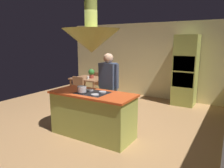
% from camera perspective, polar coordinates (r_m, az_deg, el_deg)
% --- Properties ---
extents(ground, '(8.16, 8.16, 0.00)m').
position_cam_1_polar(ground, '(4.72, -3.65, -12.71)').
color(ground, '#AD7F51').
extents(wall_back, '(6.80, 0.10, 2.55)m').
position_cam_1_polar(wall_back, '(7.43, 11.66, 6.17)').
color(wall_back, beige).
rests_on(wall_back, ground).
extents(kitchen_island, '(1.76, 0.76, 0.93)m').
position_cam_1_polar(kitchen_island, '(4.39, -5.22, -8.10)').
color(kitchen_island, '#A0A84C').
rests_on(kitchen_island, ground).
extents(oven_tower, '(0.66, 0.62, 2.12)m').
position_cam_1_polar(oven_tower, '(6.76, 19.23, 3.45)').
color(oven_tower, '#A0A84C').
rests_on(oven_tower, ground).
extents(dining_table, '(1.04, 0.84, 0.76)m').
position_cam_1_polar(dining_table, '(6.96, -6.31, 0.82)').
color(dining_table, '#996543').
rests_on(dining_table, ground).
extents(person_at_island, '(0.53, 0.22, 1.67)m').
position_cam_1_polar(person_at_island, '(4.79, -0.99, -0.20)').
color(person_at_island, tan).
rests_on(person_at_island, ground).
extents(range_hood, '(1.10, 1.10, 1.00)m').
position_cam_1_polar(range_hood, '(4.14, -5.61, 11.93)').
color(range_hood, '#A0A84C').
extents(pendant_light_over_table, '(0.32, 0.32, 0.82)m').
position_cam_1_polar(pendant_light_over_table, '(6.84, -6.53, 10.82)').
color(pendant_light_over_table, '#E0B266').
extents(chair_facing_island, '(0.40, 0.40, 0.87)m').
position_cam_1_polar(chair_facing_island, '(6.50, -9.72, -1.37)').
color(chair_facing_island, '#996543').
rests_on(chair_facing_island, ground).
extents(chair_by_back_wall, '(0.40, 0.40, 0.87)m').
position_cam_1_polar(chair_by_back_wall, '(7.50, -3.30, 0.48)').
color(chair_by_back_wall, '#996543').
rests_on(chair_by_back_wall, ground).
extents(potted_plant_on_table, '(0.20, 0.20, 0.30)m').
position_cam_1_polar(potted_plant_on_table, '(6.83, -5.58, 2.98)').
color(potted_plant_on_table, '#99382D').
rests_on(potted_plant_on_table, dining_table).
extents(cup_on_table, '(0.07, 0.07, 0.09)m').
position_cam_1_polar(cup_on_table, '(6.69, -6.49, 1.70)').
color(cup_on_table, white).
rests_on(cup_on_table, dining_table).
extents(cooking_pot_on_cooktop, '(0.18, 0.18, 0.12)m').
position_cam_1_polar(cooking_pot_on_cooktop, '(4.24, -8.14, -1.39)').
color(cooking_pot_on_cooktop, '#B2B2B7').
rests_on(cooking_pot_on_cooktop, kitchen_island).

